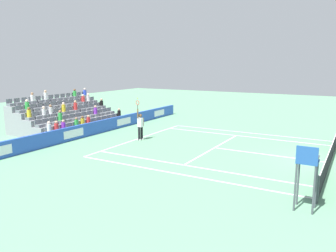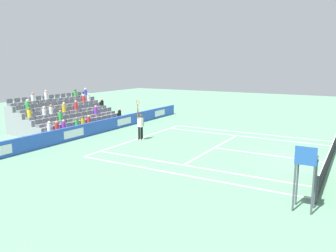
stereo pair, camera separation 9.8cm
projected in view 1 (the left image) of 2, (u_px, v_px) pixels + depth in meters
ground_plane at (330, 163)px, 17.39m from camera, size 80.00×80.00×0.00m
line_baseline at (140, 138)px, 23.20m from camera, size 10.97×0.10×0.01m
line_service at (215, 148)px, 20.52m from camera, size 8.23×0.10×0.01m
line_centre_service at (268, 155)px, 18.95m from camera, size 0.10×6.40×0.01m
line_singles_sideline_left at (192, 166)px, 16.78m from camera, size 0.10×11.89×0.01m
line_singles_sideline_right at (243, 136)px, 23.81m from camera, size 0.10×11.89×0.01m
line_doubles_sideline_left at (179, 174)px, 15.62m from camera, size 0.10×11.89×0.01m
line_doubles_sideline_right at (248, 133)px, 24.97m from camera, size 0.10×11.89×0.01m
line_centre_mark at (141, 138)px, 23.15m from camera, size 0.10×0.20×0.01m
sponsor_barrier at (100, 127)px, 24.87m from camera, size 22.06×0.22×0.93m
tennis_net at (331, 154)px, 17.30m from camera, size 11.97×0.10×1.07m
tennis_player at (140, 125)px, 22.46m from camera, size 0.51×0.40×2.85m
umpire_chair at (307, 168)px, 11.50m from camera, size 0.70×0.70×2.34m
stadium_stand at (65, 118)px, 26.54m from camera, size 8.06×4.75×3.03m
loose_tennis_ball at (298, 156)px, 18.51m from camera, size 0.07×0.07×0.07m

